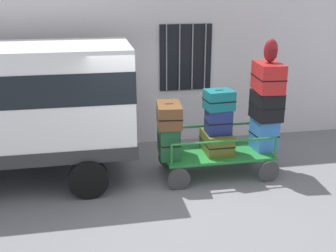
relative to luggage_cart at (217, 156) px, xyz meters
name	(u,v)px	position (x,y,z in m)	size (l,w,h in m)	color
ground_plane	(161,182)	(-1.15, -0.18, -0.38)	(40.00, 40.00, 0.00)	slate
building_wall	(143,35)	(-1.14, 2.17, 2.12)	(12.00, 0.38, 5.00)	silver
luggage_cart	(217,156)	(0.00, 0.00, 0.00)	(2.17, 1.09, 0.47)	#1E722D
cart_railing	(218,136)	(0.00, 0.00, 0.43)	(2.05, 0.96, 0.42)	#1E722D
suitcase_left_bottom	(169,140)	(-0.96, 0.02, 0.40)	(0.42, 0.75, 0.62)	#194C28
suitcase_left_middle	(169,115)	(-0.96, -0.01, 0.92)	(0.51, 0.78, 0.42)	brown
suitcase_midleft_bottom	(217,142)	(0.00, 0.04, 0.29)	(0.52, 0.73, 0.40)	#4C5119
suitcase_midleft_middle	(218,121)	(0.00, -0.01, 0.73)	(0.47, 0.40, 0.47)	navy
suitcase_midleft_top	(219,100)	(0.00, 0.00, 1.15)	(0.56, 0.47, 0.37)	#0F5960
suitcase_center_bottom	(264,134)	(0.96, 0.01, 0.40)	(0.47, 0.51, 0.62)	#3372C6
suitcase_center_middle	(266,105)	(0.96, 0.00, 0.99)	(0.50, 0.64, 0.56)	black
suitcase_center_top	(268,77)	(0.96, 0.02, 1.54)	(0.53, 0.79, 0.54)	#B21E1E
backpack	(271,51)	(0.98, 0.04, 2.04)	(0.27, 0.22, 0.44)	maroon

